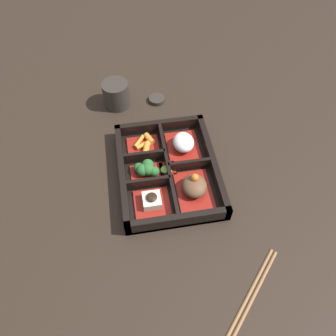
{
  "coord_description": "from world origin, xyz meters",
  "views": [
    {
      "loc": [
        0.45,
        -0.07,
        0.65
      ],
      "look_at": [
        0.0,
        0.0,
        0.03
      ],
      "focal_mm": 35.0,
      "sensor_mm": 36.0,
      "label": 1
    }
  ],
  "objects_px": {
    "chopsticks": "(251,296)",
    "sauce_dish": "(157,99)",
    "tea_cup": "(116,94)",
    "bowl_rice": "(183,144)"
  },
  "relations": [
    {
      "from": "tea_cup",
      "to": "bowl_rice",
      "type": "bearing_deg",
      "value": 36.96
    },
    {
      "from": "bowl_rice",
      "to": "tea_cup",
      "type": "xyz_separation_m",
      "value": [
        -0.2,
        -0.15,
        0.01
      ]
    },
    {
      "from": "bowl_rice",
      "to": "tea_cup",
      "type": "relative_size",
      "value": 1.49
    },
    {
      "from": "bowl_rice",
      "to": "sauce_dish",
      "type": "xyz_separation_m",
      "value": [
        -0.2,
        -0.04,
        -0.02
      ]
    },
    {
      "from": "tea_cup",
      "to": "chopsticks",
      "type": "bearing_deg",
      "value": 20.22
    },
    {
      "from": "tea_cup",
      "to": "chopsticks",
      "type": "height_order",
      "value": "tea_cup"
    },
    {
      "from": "tea_cup",
      "to": "sauce_dish",
      "type": "distance_m",
      "value": 0.12
    },
    {
      "from": "chopsticks",
      "to": "sauce_dish",
      "type": "distance_m",
      "value": 0.58
    },
    {
      "from": "chopsticks",
      "to": "sauce_dish",
      "type": "relative_size",
      "value": 3.75
    },
    {
      "from": "bowl_rice",
      "to": "chopsticks",
      "type": "bearing_deg",
      "value": 9.14
    }
  ]
}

